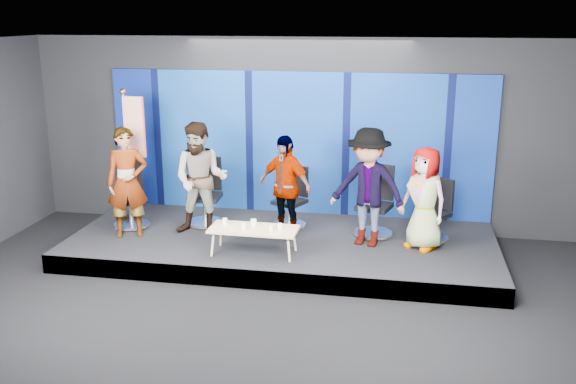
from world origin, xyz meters
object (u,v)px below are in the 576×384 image
mug_c (254,223)px  panelist_d (368,187)px  panelist_e (424,199)px  mug_a (225,221)px  panelist_b (201,179)px  panelist_a (127,182)px  chair_d (375,212)px  mug_e (280,226)px  chair_b (206,203)px  coffee_table (254,230)px  mug_d (271,228)px  flag_stand (132,153)px  chair_e (435,220)px  chair_a (130,205)px  chair_c (291,207)px  panelist_c (285,186)px  mug_b (243,226)px

mug_c → panelist_d: bearing=20.6°
panelist_e → mug_a: bearing=-130.3°
panelist_b → panelist_d: 2.76m
panelist_b → mug_a: panelist_b is taller
panelist_a → mug_c: bearing=-31.5°
chair_d → panelist_e: size_ratio=0.72×
mug_a → mug_e: mug_a is taller
mug_e → chair_b: bearing=141.3°
panelist_d → panelist_e: panelist_d is taller
panelist_b → coffee_table: size_ratio=1.39×
chair_d → chair_b: bearing=-165.4°
mug_d → flag_stand: flag_stand is taller
panelist_b → mug_c: (1.05, -0.68, -0.48)m
chair_d → panelist_b: bearing=-155.4°
panelist_a → coffee_table: size_ratio=1.34×
chair_e → mug_a: 3.43m
mug_d → mug_e: bearing=36.8°
chair_a → mug_d: size_ratio=13.20×
panelist_a → chair_d: panelist_a is taller
chair_d → coffee_table: (-1.79, -1.24, -0.00)m
panelist_a → chair_c: (2.57, 0.95, -0.57)m
flag_stand → chair_a: bearing=-87.2°
panelist_b → chair_d: bearing=6.2°
panelist_a → mug_c: panelist_a is taller
mug_c → panelist_c: bearing=67.7°
panelist_a → panelist_c: (2.55, 0.45, -0.06)m
chair_d → mug_a: (-2.27, -1.15, 0.08)m
flag_stand → panelist_e: bearing=3.9°
chair_a → chair_d: chair_d is taller
panelist_a → panelist_b: size_ratio=0.97×
coffee_table → mug_e: 0.42m
chair_c → mug_d: bearing=-67.1°
chair_a → chair_c: size_ratio=1.07×
mug_a → mug_b: size_ratio=1.06×
mug_e → flag_stand: 3.13m
chair_c → chair_b: bearing=-150.0°
chair_b → chair_e: 3.93m
chair_d → coffee_table: 2.18m
chair_a → panelist_c: bearing=-22.6°
chair_e → mug_a: size_ratio=10.48×
chair_a → panelist_a: panelist_a is taller
panelist_c → mug_c: bearing=-87.5°
panelist_c → panelist_d: bearing=17.6°
chair_a → chair_e: (5.19, 0.26, -0.04)m
chair_c → panelist_e: panelist_e is taller
chair_e → mug_d: chair_e is taller
mug_d → chair_d: bearing=41.2°
mug_b → mug_e: same height
panelist_b → panelist_d: bearing=-3.8°
chair_e → coffee_table: chair_e is taller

